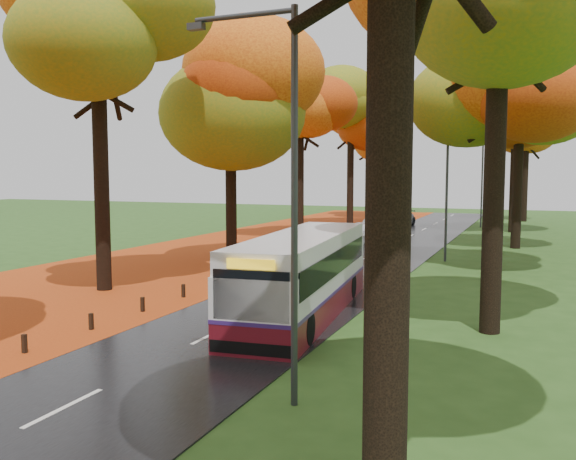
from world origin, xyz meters
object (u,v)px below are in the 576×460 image
Objects in this scene: streetlamp_near at (283,175)px; streetlamp_far at (479,173)px; car_white at (359,232)px; car_silver at (376,227)px; streetlamp_mid at (442,174)px; car_dark at (402,219)px; bus at (303,273)px.

streetlamp_far is at bearing 90.00° from streetlamp_near.
car_white is at bearing -111.87° from streetlamp_far.
car_silver is at bearing 94.26° from car_white.
streetlamp_far reaches higher than car_silver.
streetlamp_mid is 21.74m from car_dark.
streetlamp_near is 29.27m from car_white.
streetlamp_far is 36.83m from bus.
bus is at bearing -93.71° from streetlamp_far.
car_white is 0.93× the size of car_dark.
bus reaches higher than car_white.
streetlamp_mid is 22.00m from streetlamp_far.
streetlamp_mid is 15.16m from bus.
car_dark is at bearing 98.44° from streetlamp_near.
bus reaches higher than car_silver.
streetlamp_far is 17.36m from car_white.
streetlamp_far reaches higher than car_dark.
streetlamp_mid is 1.00× the size of streetlamp_far.
car_white is 14.11m from car_dark.
bus is at bearing -84.82° from car_dark.
car_white is at bearing 94.82° from bus.
streetlamp_near is 1.00× the size of streetlamp_mid.
streetlamp_far is 1.76× the size of car_dark.
car_white is at bearing -91.21° from car_dark.
streetlamp_near is 1.76× the size of car_dark.
streetlamp_near is 1.77× the size of car_silver.
car_dark is at bearing 107.14° from streetlamp_mid.
streetlamp_far is (0.00, 22.00, 0.00)m from streetlamp_mid.
car_silver is (-3.74, 24.95, -0.66)m from bus.
streetlamp_near is 22.00m from streetlamp_mid.
streetlamp_mid reaches higher than car_dark.
bus is at bearing -72.55° from car_white.
car_dark is (0.00, 14.11, -0.06)m from car_white.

